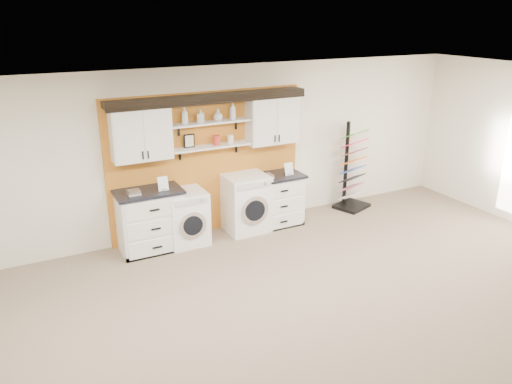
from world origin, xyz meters
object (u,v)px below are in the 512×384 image
base_cabinet_right (275,200)px  sample_rack (352,181)px  dryer (246,203)px  base_cabinet_left (150,220)px  washer (186,217)px

base_cabinet_right → sample_rack: sample_rack is taller
dryer → sample_rack: 2.28m
base_cabinet_left → sample_rack: size_ratio=0.61×
washer → dryer: 1.10m
base_cabinet_left → dryer: (1.68, -0.00, -0.00)m
base_cabinet_right → washer: base_cabinet_right is taller
base_cabinet_right → dryer: size_ratio=0.94×
washer → dryer: dryer is taller
base_cabinet_right → base_cabinet_left: bearing=-180.0°
washer → dryer: (1.10, 0.00, 0.05)m
base_cabinet_left → washer: (0.58, -0.00, -0.05)m
base_cabinet_right → sample_rack: bearing=1.1°
dryer → base_cabinet_right: bearing=0.3°
base_cabinet_right → sample_rack: (1.70, 0.03, 0.07)m
base_cabinet_right → washer: (-1.68, -0.00, -0.01)m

